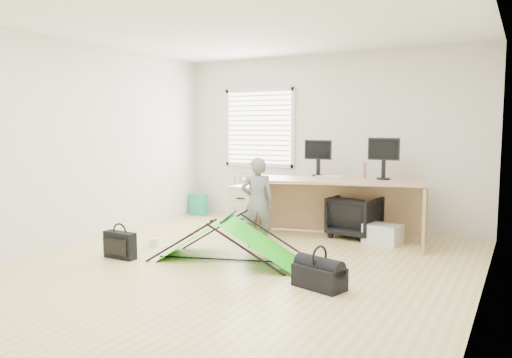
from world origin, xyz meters
The scene contains 18 objects.
ground centered at (0.00, 0.00, 0.00)m, with size 5.50×5.50×0.00m, color #D7BE72.
back_wall centered at (0.00, 2.75, 1.35)m, with size 5.00×0.02×2.70m, color silver.
window centered at (-1.20, 2.71, 1.55)m, with size 1.20×0.06×1.20m, color silver.
radiator centered at (-1.20, 2.67, 0.45)m, with size 1.00×0.12×0.60m, color silver.
desk centered at (0.46, 1.81, 0.42)m, with size 2.45×0.78×0.84m, color tan.
filing_cabinet centered at (-0.97, 1.99, 0.33)m, with size 0.42×0.56×0.65m, color #ACAFB2.
monitor_left centered at (0.10, 2.16, 1.03)m, with size 0.41×0.09×0.39m, color black.
monitor_right centered at (1.07, 2.16, 1.05)m, with size 0.44×0.10×0.42m, color black.
keyboard centered at (0.29, 2.13, 0.85)m, with size 0.41×0.14×0.02m, color beige.
thermos centered at (0.79, 2.17, 0.95)m, with size 0.06×0.06×0.23m, color #AE616C.
office_chair centered at (0.70, 2.05, 0.30)m, with size 0.63×0.65×0.59m, color black.
person centered at (-0.24, 0.88, 0.59)m, with size 0.43×0.28×1.18m, color slate.
kite centered at (-0.20, 0.10, 0.27)m, with size 1.71×0.75×0.53m, color #1CC412, non-canonical shape.
storage_crate centered at (1.16, 1.83, 0.13)m, with size 0.47×0.33×0.26m, color silver.
tote_bag centered at (-2.29, 2.45, 0.19)m, with size 0.32×0.14×0.38m, color #1F9A72.
laptop_bag centered at (-1.40, -0.42, 0.16)m, with size 0.43×0.13×0.32m, color black.
white_box centered at (-1.43, 0.23, 0.06)m, with size 0.11×0.11×0.11m, color silver.
duffel_bag centered at (1.10, -0.32, 0.11)m, with size 0.51×0.26×0.22m, color black.
Camera 1 is at (2.82, -4.77, 1.57)m, focal length 35.00 mm.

